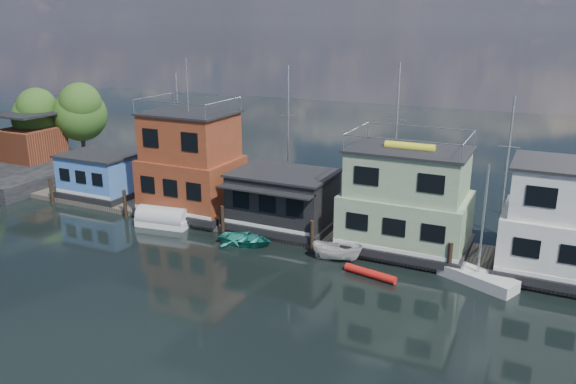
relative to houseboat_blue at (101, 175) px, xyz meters
The scene contains 15 objects.
ground 21.75m from the houseboat_blue, 33.69° to the right, with size 160.00×160.00×0.00m, color black.
dock 18.11m from the houseboat_blue, ahead, with size 48.00×5.00×0.40m, color #595147.
houseboat_blue is the anchor object (origin of this frame).
houseboat_red 9.69m from the houseboat_blue, ahead, with size 7.40×5.90×11.86m.
houseboat_dark 17.50m from the houseboat_blue, ahead, with size 7.40×6.10×4.06m.
houseboat_green 26.53m from the houseboat_blue, ahead, with size 8.40×5.90×7.03m.
houseboat_white 36.52m from the houseboat_blue, ahead, with size 8.40×5.90×6.66m.
pilings 17.92m from the houseboat_blue, ahead, with size 42.28×0.28×2.20m.
background_masts 23.77m from the houseboat_blue, 14.77° to the left, with size 36.40×0.16×12.00m.
shore 13.32m from the houseboat_blue, 163.07° to the left, with size 12.40×15.72×8.24m.
red_kayak 26.29m from the houseboat_blue, 10.81° to the right, with size 0.49×0.49×3.35m, color red.
dinghy_teal 16.90m from the houseboat_blue, 12.58° to the right, with size 2.73×3.82×0.79m, color teal.
motorboat 23.40m from the houseboat_blue, ahead, with size 1.25×3.33×1.29m, color silver.
day_sailer 31.87m from the houseboat_blue, ahead, with size 4.81×3.22×7.23m.
tarp_runabout 9.65m from the houseboat_blue, 19.64° to the right, with size 4.22×2.15×1.64m.
Camera 1 is at (16.74, -22.92, 14.78)m, focal length 35.00 mm.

